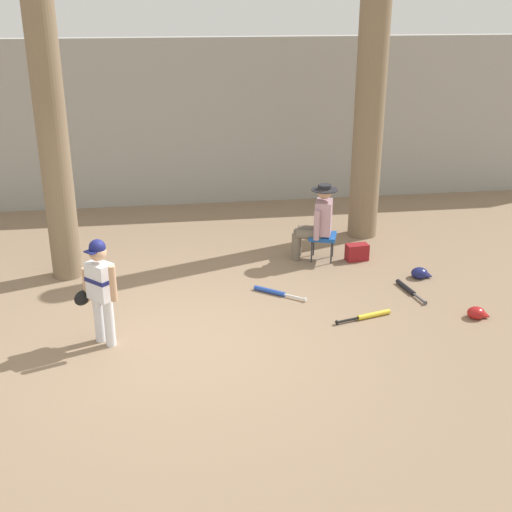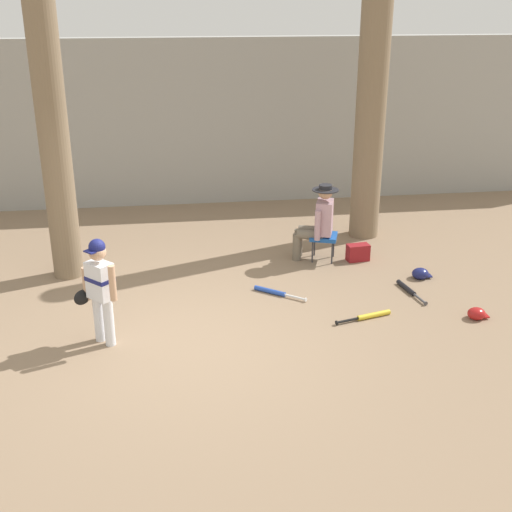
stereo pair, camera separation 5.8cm
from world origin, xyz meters
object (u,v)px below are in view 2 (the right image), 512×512
object	(u,v)px
folding_stool	(324,237)
seated_spectator	(318,220)
young_ballplayer	(99,285)
tree_near_player	(50,103)
tree_behind_spectator	(371,104)
batting_helmet_red	(477,314)
bat_blue_youth	(274,292)
handbag_beside_stool	(358,252)
batting_helmet_navy	(420,274)
bat_black_composite	(408,290)
bat_yellow_trainer	(370,316)

from	to	relation	value
folding_stool	seated_spectator	size ratio (longest dim) A/B	0.42
young_ballplayer	tree_near_player	bearing A→B (deg)	107.24
tree_near_player	tree_behind_spectator	bearing A→B (deg)	12.82
tree_near_player	batting_helmet_red	distance (m)	6.23
seated_spectator	bat_blue_youth	distance (m)	1.60
young_ballplayer	batting_helmet_red	distance (m)	4.70
handbag_beside_stool	batting_helmet_navy	distance (m)	1.07
young_ballplayer	bat_black_composite	size ratio (longest dim) A/B	1.72
seated_spectator	bat_black_composite	world-z (taller)	seated_spectator
tree_near_player	young_ballplayer	distance (m)	2.85
young_ballplayer	folding_stool	bearing A→B (deg)	34.84
tree_behind_spectator	bat_yellow_trainer	xyz separation A→B (m)	(-0.82, -3.06, -2.19)
folding_stool	batting_helmet_navy	distance (m)	1.56
handbag_beside_stool	batting_helmet_red	bearing A→B (deg)	-66.00
seated_spectator	handbag_beside_stool	size ratio (longest dim) A/B	3.53
tree_behind_spectator	bat_black_composite	world-z (taller)	tree_behind_spectator
bat_blue_youth	bat_yellow_trainer	distance (m)	1.40
seated_spectator	bat_yellow_trainer	distance (m)	2.17
folding_stool	bat_black_composite	distance (m)	1.64
tree_behind_spectator	young_ballplayer	distance (m)	5.45
folding_stool	seated_spectator	world-z (taller)	seated_spectator
tree_behind_spectator	folding_stool	distance (m)	2.32
folding_stool	bat_black_composite	size ratio (longest dim) A/B	0.67
tree_near_player	folding_stool	size ratio (longest dim) A/B	11.38
seated_spectator	bat_yellow_trainer	size ratio (longest dim) A/B	1.55
bat_yellow_trainer	seated_spectator	bearing A→B (deg)	96.11
bat_black_composite	bat_blue_youth	distance (m)	1.87
tree_behind_spectator	folding_stool	xyz separation A→B (m)	(-0.95, -1.02, -1.86)
young_ballplayer	seated_spectator	bearing A→B (deg)	36.03
tree_near_player	tree_behind_spectator	size ratio (longest dim) A/B	1.10
tree_near_player	batting_helmet_navy	distance (m)	5.69
bat_black_composite	bat_yellow_trainer	size ratio (longest dim) A/B	0.98
handbag_beside_stool	batting_helmet_red	size ratio (longest dim) A/B	1.25
young_ballplayer	batting_helmet_navy	xyz separation A→B (m)	(4.41, 1.30, -0.67)
bat_blue_youth	seated_spectator	bearing A→B (deg)	53.86
bat_yellow_trainer	handbag_beside_stool	bearing A→B (deg)	78.35
bat_blue_youth	batting_helmet_red	bearing A→B (deg)	-23.82
handbag_beside_stool	tree_behind_spectator	bearing A→B (deg)	69.51
young_ballplayer	folding_stool	size ratio (longest dim) A/B	2.57
tree_near_player	bat_black_composite	distance (m)	5.49
young_ballplayer	bat_blue_youth	xyz separation A→B (m)	(2.21, 1.05, -0.71)
folding_stool	bat_blue_youth	world-z (taller)	folding_stool
batting_helmet_red	bat_blue_youth	bearing A→B (deg)	156.18
young_ballplayer	seated_spectator	size ratio (longest dim) A/B	1.09
tree_near_player	bat_yellow_trainer	xyz separation A→B (m)	(3.97, -1.97, -2.47)
tree_behind_spectator	bat_blue_youth	xyz separation A→B (m)	(-1.91, -2.18, -2.19)
tree_behind_spectator	batting_helmet_navy	distance (m)	2.90
folding_stool	handbag_beside_stool	bearing A→B (deg)	-11.67
tree_near_player	handbag_beside_stool	size ratio (longest dim) A/B	16.97
bat_blue_youth	bat_black_composite	bearing A→B (deg)	-5.37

